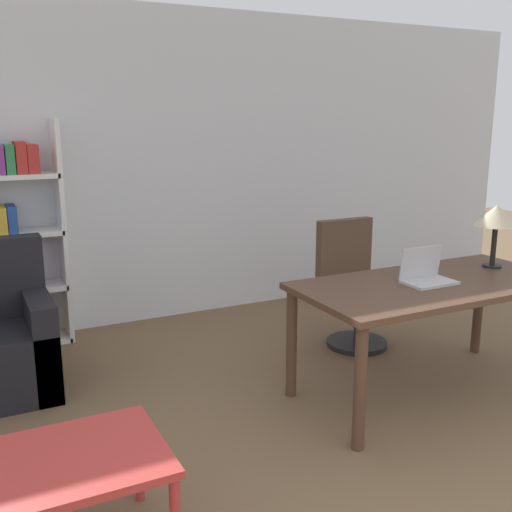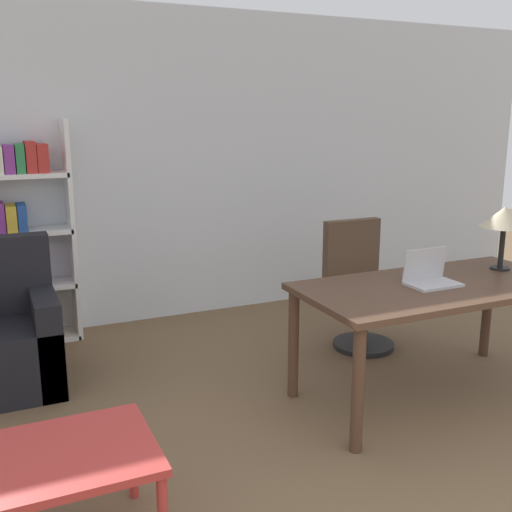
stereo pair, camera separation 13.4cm
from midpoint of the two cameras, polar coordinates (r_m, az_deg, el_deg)
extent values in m
cube|color=silver|center=(5.34, -7.89, 8.30)|extent=(8.00, 0.06, 2.70)
cube|color=#4C3323|center=(3.97, 17.84, -2.80)|extent=(1.78, 0.86, 0.04)
cylinder|color=#4C3323|center=(3.34, 10.85, -12.45)|extent=(0.07, 0.07, 0.72)
cylinder|color=#4C3323|center=(3.91, 4.58, -8.34)|extent=(0.07, 0.07, 0.72)
cylinder|color=#4C3323|center=(4.89, 21.89, -4.82)|extent=(0.07, 0.07, 0.72)
cube|color=#B2B2B7|center=(3.91, 17.48, -2.59)|extent=(0.32, 0.21, 0.02)
cube|color=#B2B2B7|center=(3.95, 16.72, -0.72)|extent=(0.32, 0.03, 0.21)
cube|color=white|center=(3.95, 16.66, -0.69)|extent=(0.29, 0.03, 0.18)
cylinder|color=black|center=(4.48, 23.00, -1.07)|extent=(0.13, 0.13, 0.01)
cylinder|color=black|center=(4.45, 23.17, 0.77)|extent=(0.04, 0.04, 0.28)
cone|color=#C6B793|center=(4.42, 23.41, 3.44)|extent=(0.31, 0.31, 0.14)
cylinder|color=black|center=(4.90, 10.96, -8.29)|extent=(0.48, 0.48, 0.04)
cylinder|color=#262626|center=(4.83, 11.06, -6.17)|extent=(0.06, 0.06, 0.34)
cube|color=#4C3828|center=(4.76, 11.18, -3.65)|extent=(0.51, 0.51, 0.10)
cube|color=#4C3828|center=(4.86, 9.86, 0.45)|extent=(0.49, 0.08, 0.51)
cube|color=#B2332D|center=(2.65, -15.99, -17.75)|extent=(0.70, 0.60, 0.04)
cylinder|color=#B2332D|center=(3.04, -10.39, -18.24)|extent=(0.04, 0.04, 0.43)
cube|color=black|center=(4.33, -21.82, -9.01)|extent=(0.68, 0.68, 0.46)
cube|color=black|center=(4.31, -18.47, -7.47)|extent=(0.16, 0.68, 0.65)
cube|color=white|center=(5.04, -16.44, 2.29)|extent=(0.04, 0.28, 1.78)
cube|color=white|center=(5.23, -20.21, -7.52)|extent=(0.80, 0.28, 0.04)
cube|color=#333338|center=(5.18, -21.83, -6.22)|extent=(0.08, 0.24, 0.24)
cube|color=#7F338C|center=(5.19, -21.03, -6.43)|extent=(0.05, 0.24, 0.19)
cube|color=brown|center=(5.18, -20.38, -6.20)|extent=(0.06, 0.24, 0.22)
cube|color=#2D7F47|center=(5.18, -19.66, -5.99)|extent=(0.06, 0.24, 0.25)
cube|color=brown|center=(5.19, -18.92, -5.93)|extent=(0.06, 0.24, 0.24)
cube|color=orange|center=(5.20, -18.21, -6.14)|extent=(0.06, 0.24, 0.19)
cube|color=white|center=(5.09, -20.60, -2.83)|extent=(0.80, 0.28, 0.04)
cube|color=#333338|center=(5.06, -22.09, -1.55)|extent=(0.08, 0.24, 0.22)
cube|color=#B72D28|center=(5.06, -21.16, -1.40)|extent=(0.07, 0.24, 0.23)
cube|color=#333338|center=(5.06, -20.44, -1.33)|extent=(0.04, 0.24, 0.23)
cube|color=#7F338C|center=(5.07, -19.76, -1.32)|extent=(0.07, 0.24, 0.22)
cube|color=white|center=(4.99, -21.01, 2.07)|extent=(0.80, 0.28, 0.04)
cube|color=#7F338C|center=(4.97, -22.46, 3.43)|extent=(0.06, 0.24, 0.23)
cube|color=gold|center=(4.97, -21.58, 3.37)|extent=(0.08, 0.24, 0.20)
cube|color=#234C99|center=(4.98, -20.70, 3.49)|extent=(0.07, 0.24, 0.21)
cube|color=white|center=(4.94, -21.44, 7.13)|extent=(0.80, 0.28, 0.04)
cube|color=#7F338C|center=(4.92, -21.76, 8.56)|extent=(0.07, 0.24, 0.21)
cube|color=#2D7F47|center=(4.93, -20.86, 8.66)|extent=(0.06, 0.24, 0.22)
cube|color=#B72D28|center=(4.93, -19.96, 8.86)|extent=(0.08, 0.24, 0.24)
cube|color=#B72D28|center=(4.94, -18.98, 8.81)|extent=(0.08, 0.24, 0.22)
camera|label=1|loc=(0.07, -88.87, 0.26)|focal=42.00mm
camera|label=2|loc=(0.07, 91.13, -0.26)|focal=42.00mm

